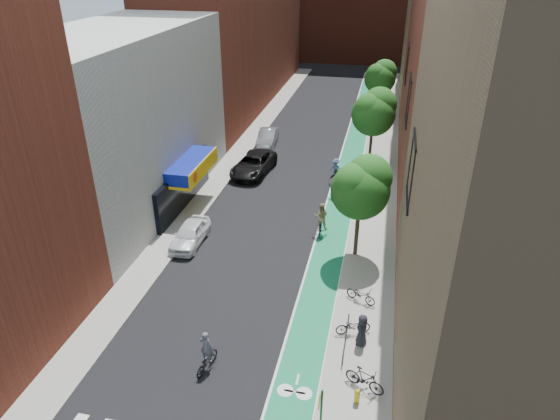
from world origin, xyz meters
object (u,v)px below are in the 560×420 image
Objects in this scene: parked_car_black at (254,164)px; cyclist_lead at (207,357)px; cyclist_lane_mid at (336,186)px; pedestrian at (362,330)px; parked_car_white at (190,234)px; cyclist_lane_near at (321,221)px; cyclist_lane_far at (336,172)px; fire_hydrant at (357,396)px; parked_car_silver at (267,138)px.

cyclist_lead is at bearing -74.86° from parked_car_black.
parked_car_black is 2.58× the size of cyclist_lane_mid.
pedestrian is (10.08, -18.39, 0.19)m from parked_car_black.
parked_car_white is 8.33m from cyclist_lane_near.
cyclist_lead reaches higher than pedestrian.
cyclist_lane_far is 21.60m from fire_hydrant.
parked_car_black is at bearing 5.82° from cyclist_lane_far.
fire_hydrant is at bearing -73.58° from parked_car_silver.
parked_car_silver is 12.09m from cyclist_lane_mid.
parked_car_silver is at bearing -43.35° from cyclist_lane_mid.
cyclist_lane_near is at bearing -92.27° from cyclist_lead.
parked_car_black is 21.50m from cyclist_lead.
cyclist_lane_far reaches higher than cyclist_lead.
parked_car_silver is (0.59, 18.10, 0.04)m from parked_car_white.
cyclist_lane_far is (0.00, 8.09, -0.03)m from cyclist_lane_near.
cyclist_lane_mid reaches higher than pedestrian.
cyclist_lane_far is (-0.29, 2.39, 0.12)m from cyclist_lane_mid.
cyclist_lead is 6.64m from fire_hydrant.
parked_car_white is at bearing 137.26° from fire_hydrant.
parked_car_black is 2.82× the size of cyclist_lead.
parked_car_silver is 28.10m from cyclist_lead.
cyclist_lane_near reaches higher than pedestrian.
parked_car_white is 13.49m from cyclist_lane_far.
parked_car_white is at bearing -95.87° from parked_car_silver.
parked_car_white is 11.82m from cyclist_lane_mid.
parked_car_white is 1.98× the size of cyclist_lane_far.
parked_car_silver is 2.24× the size of cyclist_lead.
cyclist_lane_near is 5.71m from cyclist_lane_mid.
cyclist_lane_far is at bearing -48.53° from parked_car_silver.
cyclist_lane_near is 10.35m from pedestrian.
cyclist_lane_mid is at bearing -95.97° from cyclist_lane_near.
pedestrian is at bearing 91.30° from fire_hydrant.
cyclist_lane_mid is at bearing -55.69° from parked_car_silver.
parked_car_black is 8.16× the size of fire_hydrant.
pedestrian is (3.30, -9.81, -0.01)m from cyclist_lane_near.
cyclist_lead reaches higher than parked_car_white.
cyclist_lane_near reaches higher than parked_car_black.
parked_car_white reaches higher than fire_hydrant.
fire_hydrant is (3.09, -18.94, -0.32)m from cyclist_lane_mid.
parked_car_white is at bearing 55.14° from cyclist_lane_mid.
cyclist_lane_near is at bearing 20.66° from parked_car_white.
parked_car_silver is at bearing 110.43° from fire_hydrant.
cyclist_lane_near reaches higher than cyclist_lane_far.
cyclist_lead is at bearing 72.55° from cyclist_lane_near.
cyclist_lane_near reaches higher than parked_car_silver.
cyclist_lane_near is 1.34× the size of pedestrian.
pedestrian is 3.46m from fire_hydrant.
parked_car_black is 2.74× the size of cyclist_lane_far.
pedestrian reaches higher than parked_car_silver.
fire_hydrant is (0.08, -3.43, -0.45)m from pedestrian.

